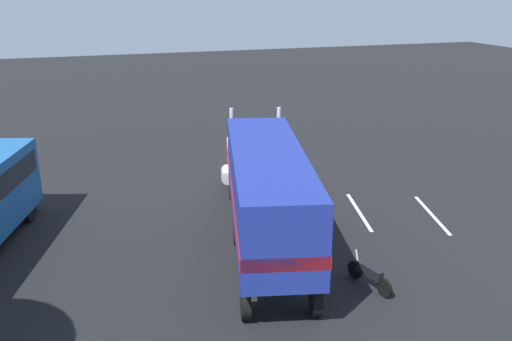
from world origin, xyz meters
name	(u,v)px	position (x,y,z in m)	size (l,w,h in m)	color
ground_plane	(259,191)	(0.00, 0.00, 0.00)	(120.00, 120.00, 0.00)	black
lane_stripe_near	(359,212)	(-4.03, -3.50, 0.01)	(4.40, 0.16, 0.01)	silver
lane_stripe_mid	(432,215)	(-5.36, -6.47, 0.01)	(4.40, 0.16, 0.01)	silver
semi_truck	(265,183)	(-5.58, 1.62, 2.52)	(14.34, 5.81, 4.50)	silver
person_bystander	(305,192)	(-3.09, -1.18, 0.89)	(0.34, 0.45, 1.63)	#2D3347
motorcycle	(369,274)	(-10.07, -0.64, 0.48)	(2.07, 0.61, 1.12)	black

